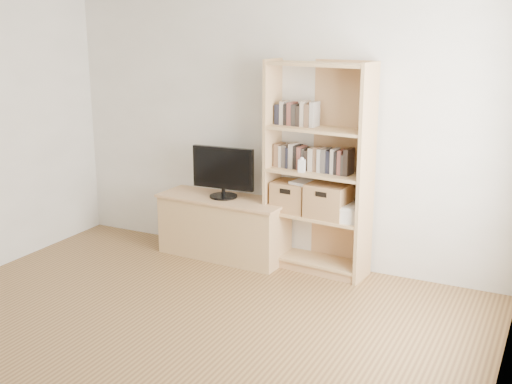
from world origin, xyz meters
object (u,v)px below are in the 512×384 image
Objects in this scene: bookshelf at (318,169)px; television at (223,172)px; baby_monitor at (302,166)px; laptop at (308,183)px; basket_right at (328,201)px; tv_stand at (224,228)px; basket_left at (292,196)px.

bookshelf reaches higher than television.
television is at bearing 175.32° from baby_monitor.
basket_right is at bearing 11.16° from laptop.
television is at bearing -177.25° from tv_stand.
baby_monitor is 0.40m from basket_right.
bookshelf is at bearing 6.64° from tv_stand.
tv_stand is 1.14m from basket_right.
basket_right is (1.07, 0.05, -0.16)m from television.
baby_monitor is 0.34× the size of basket_left.
laptop is (0.86, 0.06, 0.54)m from tv_stand.
baby_monitor is (-0.12, -0.10, 0.04)m from bookshelf.
bookshelf is 0.39m from basket_left.
baby_monitor reaches higher than laptop.
basket_left is at bearing 4.11° from television.
television reaches higher than basket_left.
television is at bearing -168.33° from basket_left.
bookshelf reaches higher than baby_monitor.
tv_stand is at bearing -2.88° from television.
tv_stand is 4.17× the size of laptop.
basket_left is at bearing -173.07° from laptop.
basket_right is 0.25m from laptop.
baby_monitor is (0.83, -0.03, 0.15)m from television.
bookshelf is 0.96m from television.
basket_left is at bearing 9.74° from tv_stand.
tv_stand is 3.76× the size of basket_left.
tv_stand is 3.41× the size of basket_right.
laptop is at bearing 68.63° from baby_monitor.
tv_stand is 1.10m from baby_monitor.
bookshelf is at bearing 178.15° from basket_right.
tv_stand is 1.17m from bookshelf.
bookshelf reaches higher than tv_stand.
basket_left is 0.23m from laptop.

